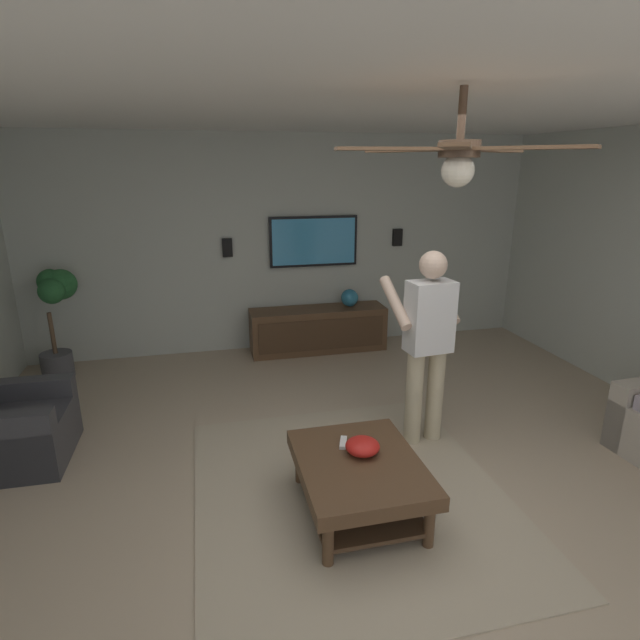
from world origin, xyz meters
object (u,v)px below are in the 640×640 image
object	(u,v)px
coffee_table	(359,474)
ceiling_fan	(457,155)
tv	(314,241)
wall_speaker_left	(397,237)
person_standing	(427,337)
armchair	(8,429)
wall_speaker_right	(227,248)
bowl	(363,446)
media_console	(318,329)
potted_plant_tall	(56,310)
vase_round	(350,298)
remote_white	(343,443)

from	to	relation	value
coffee_table	ceiling_fan	world-z (taller)	ceiling_fan
tv	wall_speaker_left	distance (m)	1.12
person_standing	coffee_table	bearing A→B (deg)	128.62
coffee_table	wall_speaker_left	size ratio (longest dim) A/B	4.55
coffee_table	ceiling_fan	distance (m)	2.09
armchair	wall_speaker_right	xyz separation A→B (m)	(2.15, -1.90, 1.04)
person_standing	wall_speaker_left	world-z (taller)	person_standing
tv	person_standing	distance (m)	2.65
bowl	ceiling_fan	size ratio (longest dim) A/B	0.21
tv	ceiling_fan	xyz separation A→B (m)	(-3.83, 0.16, 0.96)
coffee_table	wall_speaker_right	bearing A→B (deg)	10.15
armchair	media_console	distance (m)	3.52
potted_plant_tall	wall_speaker_left	world-z (taller)	wall_speaker_left
coffee_table	tv	distance (m)	3.57
armchair	tv	bearing A→B (deg)	36.66
tv	wall_speaker_right	bearing A→B (deg)	-90.71
person_standing	wall_speaker_right	distance (m)	2.99
media_console	bowl	world-z (taller)	media_console
vase_round	wall_speaker_right	bearing A→B (deg)	80.96
potted_plant_tall	vase_round	distance (m)	3.37
media_console	wall_speaker_left	distance (m)	1.59
armchair	remote_white	distance (m)	2.66
wall_speaker_left	ceiling_fan	distance (m)	4.16
tv	person_standing	xyz separation A→B (m)	(-2.59, -0.36, -0.42)
person_standing	ceiling_fan	bearing A→B (deg)	152.02
wall_speaker_right	bowl	bearing A→B (deg)	-168.83
wall_speaker_left	person_standing	bearing A→B (deg)	163.75
media_console	bowl	size ratio (longest dim) A/B	7.24
armchair	remote_white	xyz separation A→B (m)	(-1.02, -2.46, 0.13)
bowl	potted_plant_tall	bearing A→B (deg)	40.87
remote_white	person_standing	bearing A→B (deg)	-36.55
armchair	potted_plant_tall	bearing A→B (deg)	90.53
coffee_table	person_standing	distance (m)	1.31
wall_speaker_left	wall_speaker_right	size ratio (longest dim) A/B	1.00
tv	wall_speaker_right	distance (m)	1.07
tv	vase_round	xyz separation A→B (m)	(-0.22, -0.41, -0.70)
armchair	bowl	world-z (taller)	armchair
coffee_table	remote_white	size ratio (longest dim) A/B	6.67
person_standing	potted_plant_tall	xyz separation A→B (m)	(2.22, 3.31, -0.17)
media_console	wall_speaker_right	size ratio (longest dim) A/B	7.73
potted_plant_tall	armchair	bearing A→B (deg)	179.74
vase_round	ceiling_fan	size ratio (longest dim) A/B	0.19
coffee_table	vase_round	world-z (taller)	vase_round
bowl	remote_white	size ratio (longest dim) A/B	1.56
remote_white	wall_speaker_right	xyz separation A→B (m)	(3.17, 0.56, 0.90)
ceiling_fan	remote_white	bearing A→B (deg)	27.58
bowl	media_console	bearing A→B (deg)	-7.65
armchair	tv	xyz separation A→B (m)	(2.14, -2.96, 1.08)
person_standing	bowl	distance (m)	1.15
bowl	remote_white	world-z (taller)	bowl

